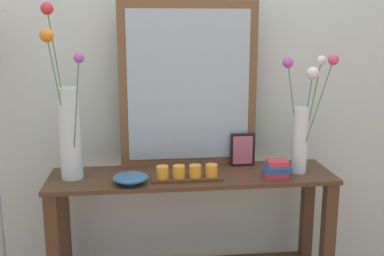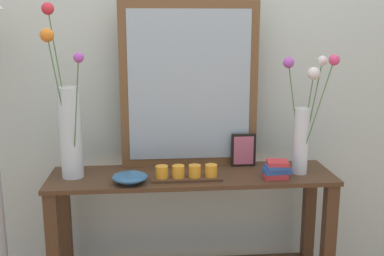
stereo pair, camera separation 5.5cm
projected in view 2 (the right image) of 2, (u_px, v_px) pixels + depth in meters
The scene contains 9 objects.
wall_back at pixel (187, 49), 2.32m from camera, with size 6.40×0.08×2.70m, color beige.
console_table at pixel (192, 232), 2.21m from camera, with size 1.32×0.35×0.79m.
mirror_leaning at pixel (190, 86), 2.21m from camera, with size 0.66×0.03×0.80m.
tall_vase_left at pixel (69, 124), 2.05m from camera, with size 0.18×0.20×0.78m.
vase_right at pixel (304, 123), 2.11m from camera, with size 0.22×0.14×0.56m.
candle_tray at pixel (187, 174), 2.07m from camera, with size 0.32×0.09×0.07m.
picture_frame_small at pixel (243, 150), 2.26m from camera, with size 0.12×0.01×0.16m.
decorative_bowl at pixel (130, 177), 2.02m from camera, with size 0.16×0.16×0.05m.
book_stack at pixel (277, 170), 2.08m from camera, with size 0.13×0.09×0.08m.
Camera 2 is at (-0.18, -2.05, 1.46)m, focal length 43.02 mm.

